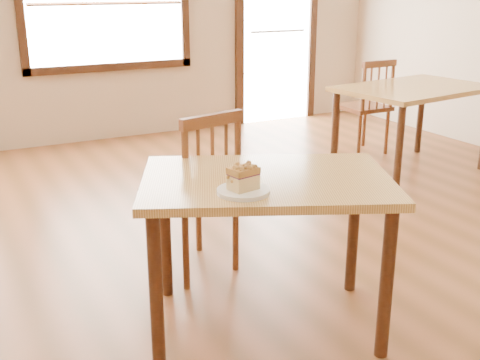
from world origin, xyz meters
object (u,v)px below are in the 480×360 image
Objects in this scene: cafe_table_main at (266,199)px; cafe_chair_second at (366,106)px; cafe_chair_main at (196,192)px; cafe_table_second at (414,97)px; cake_slice at (243,176)px; plate at (243,191)px.

cafe_chair_second is at bearing 67.48° from cafe_table_main.
cafe_table_second is at bearing -172.49° from cafe_chair_main.
cafe_table_main is 0.30m from cake_slice.
cafe_table_second is (2.38, 1.59, 0.02)m from cafe_table_main.
plate is 1.65× the size of cake_slice.
cafe_chair_second is at bearing -160.78° from cafe_chair_main.
cafe_table_second is at bearing 87.67° from cafe_chair_second.
cafe_chair_main is at bearing 120.40° from cafe_table_main.
cake_slice reaches higher than plate.
cafe_table_main is at bearing 42.21° from cafe_chair_second.
cake_slice is at bearing 67.74° from cafe_chair_main.
cafe_chair_main reaches higher than cafe_table_main.
plate is at bearing 67.66° from cafe_chair_main.
cake_slice is (-0.19, -0.14, 0.18)m from cafe_table_main.
cake_slice reaches higher than cafe_table_second.
cafe_chair_second reaches higher than cafe_table_main.
cafe_table_main is 0.27m from plate.
cafe_chair_second is 3.53m from plate.
cafe_table_second is 3.11m from cake_slice.
cafe_table_second is (2.45, 0.93, 0.17)m from cafe_chair_main.
plate is (-2.60, -2.37, 0.29)m from cafe_chair_second.
cafe_chair_main is at bearing 80.87° from plate.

